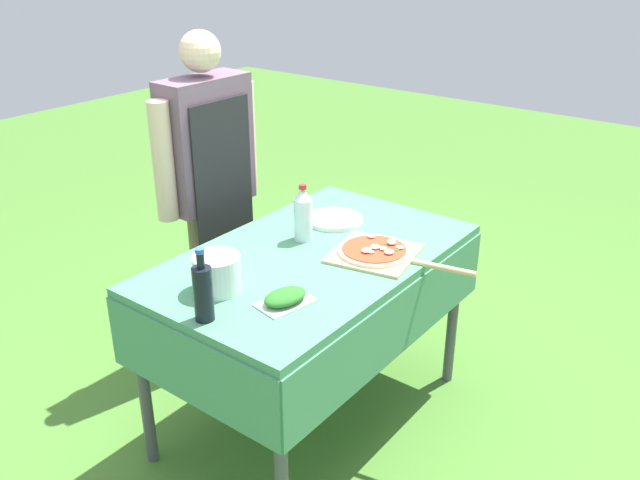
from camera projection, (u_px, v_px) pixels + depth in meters
name	position (u px, v px, depth m)	size (l,w,h in m)	color
ground_plane	(312.00, 415.00, 3.04)	(12.00, 12.00, 0.00)	#477A2D
prep_table	(311.00, 275.00, 2.74)	(1.36, 0.84, 0.81)	#478960
person_cook	(209.00, 175.00, 3.15)	(0.60, 0.21, 1.60)	#70604C
pizza_on_peel	(378.00, 252.00, 2.68)	(0.37, 0.59, 0.05)	#D1B27F
oil_bottle	(203.00, 292.00, 2.21)	(0.07, 0.07, 0.26)	black
water_bottle	(303.00, 214.00, 2.78)	(0.08, 0.08, 0.24)	silver
herb_container	(285.00, 298.00, 2.33)	(0.22, 0.16, 0.05)	silver
mixing_tub	(217.00, 273.00, 2.40)	(0.17, 0.17, 0.13)	silver
plate_stack	(335.00, 220.00, 2.99)	(0.25, 0.25, 0.02)	white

